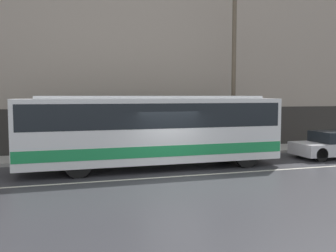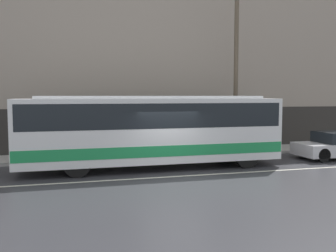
# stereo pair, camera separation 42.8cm
# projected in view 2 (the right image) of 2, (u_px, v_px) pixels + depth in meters

# --- Properties ---
(ground_plane) EXTENTS (60.00, 60.00, 0.00)m
(ground_plane) POSITION_uv_depth(u_px,v_px,m) (173.00, 177.00, 14.52)
(ground_plane) COLOR #333338
(sidewalk) EXTENTS (60.00, 2.42, 0.15)m
(sidewalk) POSITION_uv_depth(u_px,v_px,m) (146.00, 154.00, 19.52)
(sidewalk) COLOR #A09E99
(sidewalk) RESTS_ON ground_plane
(building_facade) EXTENTS (60.00, 0.35, 9.88)m
(building_facade) POSITION_uv_depth(u_px,v_px,m) (140.00, 66.00, 20.44)
(building_facade) COLOR gray
(building_facade) RESTS_ON ground_plane
(lane_stripe) EXTENTS (54.00, 0.14, 0.01)m
(lane_stripe) POSITION_uv_depth(u_px,v_px,m) (173.00, 177.00, 14.52)
(lane_stripe) COLOR beige
(lane_stripe) RESTS_ON ground_plane
(transit_bus) EXTENTS (11.19, 2.60, 3.13)m
(transit_bus) POSITION_uv_depth(u_px,v_px,m) (152.00, 127.00, 16.19)
(transit_bus) COLOR white
(transit_bus) RESTS_ON ground_plane
(utility_pole_near) EXTENTS (0.23, 0.23, 8.75)m
(utility_pole_near) POSITION_uv_depth(u_px,v_px,m) (236.00, 70.00, 19.95)
(utility_pole_near) COLOR brown
(utility_pole_near) RESTS_ON sidewalk
(pedestrian_waiting) EXTENTS (0.36, 0.36, 1.69)m
(pedestrian_waiting) POSITION_uv_depth(u_px,v_px,m) (124.00, 140.00, 18.77)
(pedestrian_waiting) COLOR #333338
(pedestrian_waiting) RESTS_ON sidewalk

